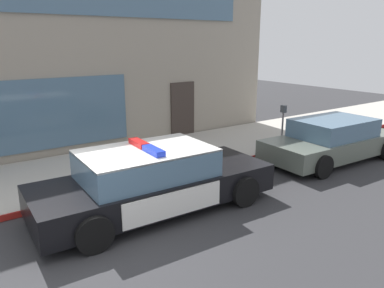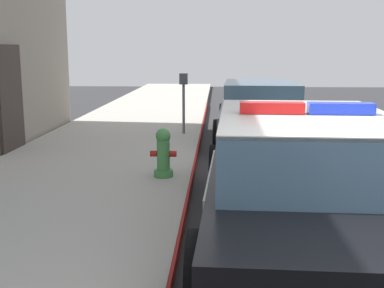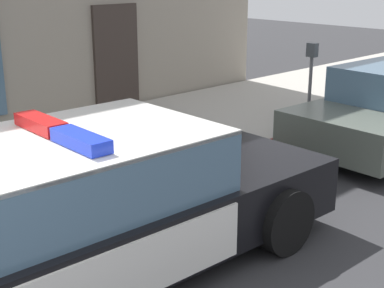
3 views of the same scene
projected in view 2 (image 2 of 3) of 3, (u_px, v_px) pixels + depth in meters
name	position (u px, v px, depth m)	size (l,w,h in m)	color
police_cruiser	(301.00, 178.00, 5.23)	(5.21, 2.23, 1.49)	black
fire_hydrant	(163.00, 153.00, 7.34)	(0.34, 0.39, 0.73)	#4C994C
car_down_street	(261.00, 111.00, 11.27)	(4.62, 2.15, 1.29)	#596056
parking_meter	(184.00, 92.00, 11.01)	(0.12, 0.18, 1.34)	slate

